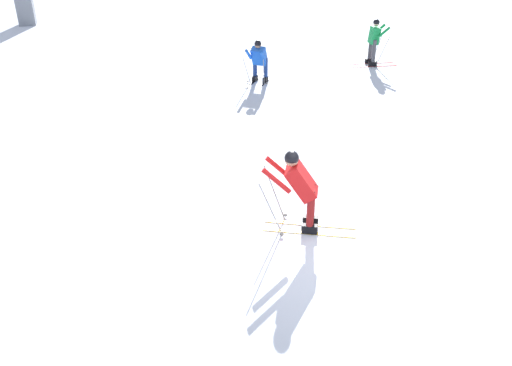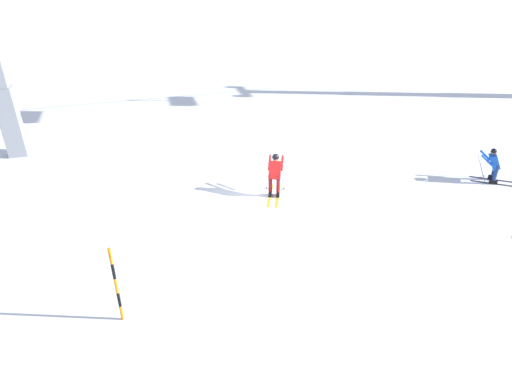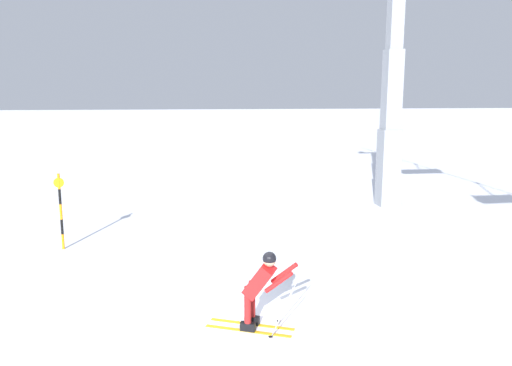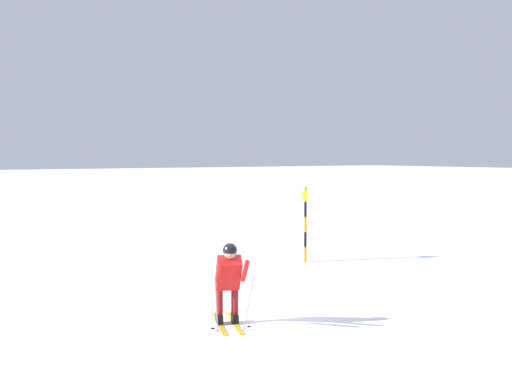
% 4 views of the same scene
% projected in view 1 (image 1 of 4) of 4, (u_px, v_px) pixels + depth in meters
% --- Properties ---
extents(ground_plane, '(260.00, 260.00, 0.00)m').
position_uv_depth(ground_plane, '(332.00, 254.00, 9.06)').
color(ground_plane, white).
extents(skier_carving_main, '(1.17, 1.78, 1.67)m').
position_uv_depth(skier_carving_main, '(300.00, 185.00, 9.34)').
color(skier_carving_main, yellow).
rests_on(skier_carving_main, ground_plane).
extents(skier_distant_uphill, '(0.73, 1.79, 1.59)m').
position_uv_depth(skier_distant_uphill, '(374.00, 39.00, 18.44)').
color(skier_distant_uphill, red).
rests_on(skier_distant_uphill, ground_plane).
extents(skier_distant_downhill, '(1.55, 1.30, 1.47)m').
position_uv_depth(skier_distant_downhill, '(259.00, 59.00, 16.77)').
color(skier_distant_downhill, black).
rests_on(skier_distant_downhill, ground_plane).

